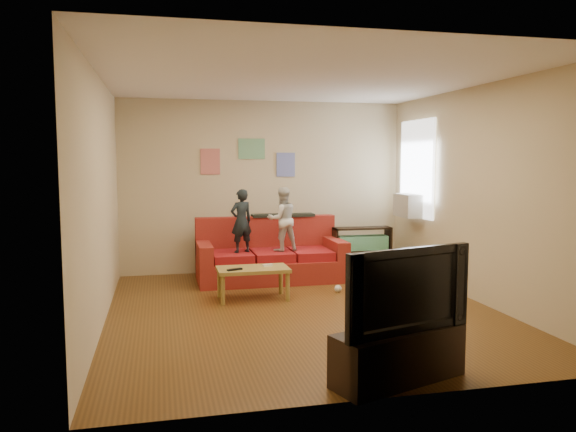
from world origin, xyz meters
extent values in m
cube|color=brown|center=(0.00, 0.00, -0.01)|extent=(4.50, 5.00, 0.01)
cube|color=white|center=(0.00, 0.00, 2.71)|extent=(4.50, 5.00, 0.01)
cube|color=#CCB88D|center=(0.00, 2.50, 1.35)|extent=(4.50, 0.01, 2.70)
cube|color=#CCB88D|center=(0.00, -2.50, 1.35)|extent=(4.50, 0.01, 2.70)
cube|color=#CCB88D|center=(-2.25, 0.00, 1.35)|extent=(0.01, 5.00, 2.70)
cube|color=#CCB88D|center=(2.25, 0.00, 1.35)|extent=(0.01, 5.00, 2.70)
cube|color=maroon|center=(-0.05, 1.73, 0.16)|extent=(2.15, 0.97, 0.32)
cube|color=maroon|center=(-0.05, 2.12, 0.62)|extent=(2.15, 0.19, 0.59)
cube|color=maroon|center=(-1.02, 1.73, 0.46)|extent=(0.19, 0.97, 0.27)
cube|color=maroon|center=(0.93, 1.73, 0.46)|extent=(0.19, 0.97, 0.27)
cube|color=maroon|center=(-0.63, 1.66, 0.39)|extent=(0.56, 0.73, 0.13)
cube|color=maroon|center=(-0.05, 1.66, 0.39)|extent=(0.56, 0.73, 0.13)
cube|color=maroon|center=(0.54, 1.66, 0.39)|extent=(0.56, 0.73, 0.13)
cube|color=black|center=(0.22, 2.12, 0.93)|extent=(0.97, 0.24, 0.04)
imported|color=black|center=(-0.50, 1.63, 0.91)|extent=(0.39, 0.31, 0.91)
imported|color=silver|center=(0.10, 1.63, 0.92)|extent=(0.51, 0.42, 0.93)
cube|color=#A1863C|center=(-0.49, 0.68, 0.39)|extent=(0.91, 0.50, 0.05)
cylinder|color=#A1863C|center=(-0.90, 0.48, 0.18)|extent=(0.05, 0.05, 0.36)
cylinder|color=#A1863C|center=(-0.08, 0.48, 0.18)|extent=(0.05, 0.05, 0.36)
cylinder|color=#A1863C|center=(-0.90, 0.89, 0.18)|extent=(0.05, 0.05, 0.36)
cylinder|color=#A1863C|center=(-0.08, 0.89, 0.18)|extent=(0.05, 0.05, 0.36)
cube|color=black|center=(-0.74, 0.56, 0.42)|extent=(0.20, 0.12, 0.02)
cube|color=white|center=(-0.29, 0.73, 0.42)|extent=(0.14, 0.07, 0.03)
cube|color=black|center=(1.00, 1.91, 0.36)|extent=(0.03, 0.27, 0.73)
cube|color=black|center=(1.88, 1.91, 0.36)|extent=(0.03, 0.27, 0.73)
cube|color=black|center=(1.44, 1.91, 0.01)|extent=(0.91, 0.27, 0.03)
cube|color=black|center=(1.44, 1.91, 0.72)|extent=(0.91, 0.27, 0.03)
cube|color=black|center=(1.44, 1.91, 0.36)|extent=(0.86, 0.27, 0.02)
cube|color=olive|center=(1.44, 1.91, 0.14)|extent=(0.80, 0.23, 0.22)
cube|color=#3F8C66|center=(1.44, 1.91, 0.49)|extent=(0.80, 0.23, 0.22)
cube|color=white|center=(2.22, 1.65, 1.64)|extent=(0.04, 1.08, 1.48)
cube|color=#B7B2A3|center=(2.10, 1.65, 1.08)|extent=(0.28, 0.55, 0.35)
cube|color=#D87266|center=(-0.85, 2.48, 1.75)|extent=(0.30, 0.01, 0.40)
cube|color=#72B27F|center=(-0.20, 2.48, 1.95)|extent=(0.42, 0.01, 0.32)
cube|color=#727FCC|center=(0.35, 2.48, 1.70)|extent=(0.30, 0.01, 0.38)
cube|color=white|center=(0.60, 1.67, 0.12)|extent=(0.39, 0.29, 0.23)
cube|color=white|center=(0.60, 1.67, 0.26)|extent=(0.41, 0.31, 0.05)
cube|color=black|center=(0.60, 1.51, 0.13)|extent=(0.17, 0.00, 0.06)
cube|color=black|center=(0.22, -2.22, 0.21)|extent=(1.21, 0.73, 0.43)
imported|color=black|center=(0.22, -2.22, 0.77)|extent=(1.18, 0.47, 0.68)
sphere|color=silver|center=(0.69, 0.79, 0.05)|extent=(0.11, 0.11, 0.10)
camera|label=1|loc=(-1.63, -6.29, 1.79)|focal=35.00mm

